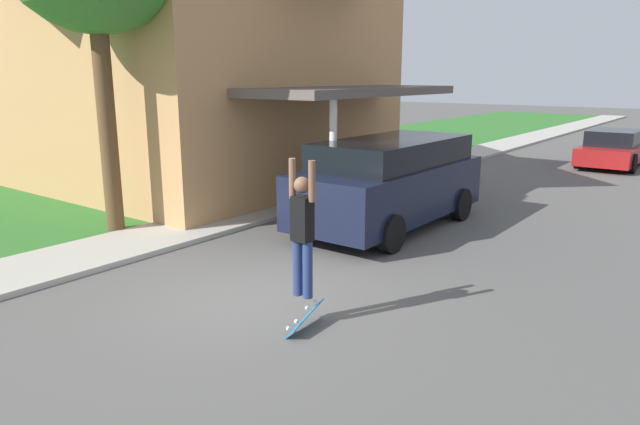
{
  "coord_description": "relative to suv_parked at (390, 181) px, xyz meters",
  "views": [
    {
      "loc": [
        5.86,
        -5.75,
        3.25
      ],
      "look_at": [
        0.41,
        1.37,
        1.1
      ],
      "focal_mm": 32.0,
      "sensor_mm": 36.0,
      "label": 1
    }
  ],
  "objects": [
    {
      "name": "house",
      "position": [
        -7.64,
        1.28,
        3.2
      ],
      "size": [
        12.03,
        9.68,
        8.03
      ],
      "color": "tan",
      "rests_on": "lawn"
    },
    {
      "name": "sidewalk",
      "position": [
        -3.29,
        1.17,
        -0.98
      ],
      "size": [
        1.8,
        80.0,
        0.1
      ],
      "color": "#ADA89E",
      "rests_on": "ground_plane"
    },
    {
      "name": "car_down_street",
      "position": [
        2.07,
        12.4,
        -0.38
      ],
      "size": [
        1.94,
        4.16,
        1.34
      ],
      "color": "maroon",
      "rests_on": "ground_plane"
    },
    {
      "name": "skateboard",
      "position": [
        1.78,
        -5.18,
        -0.88
      ],
      "size": [
        0.32,
        0.81,
        0.34
      ],
      "color": "#236B99",
      "rests_on": "ground_plane"
    },
    {
      "name": "suv_parked",
      "position": [
        0.0,
        0.0,
        0.0
      ],
      "size": [
        2.19,
        5.07,
        1.93
      ],
      "color": "black",
      "rests_on": "ground_plane"
    },
    {
      "name": "lawn",
      "position": [
        -7.69,
        1.17,
        -0.99
      ],
      "size": [
        10.0,
        80.0,
        0.08
      ],
      "color": "#2D6B28",
      "rests_on": "ground_plane"
    },
    {
      "name": "skateboarder",
      "position": [
        1.66,
        -5.07,
        0.3
      ],
      "size": [
        0.41,
        0.21,
        1.83
      ],
      "color": "navy",
      "rests_on": "ground_plane"
    },
    {
      "name": "ground_plane",
      "position": [
        0.31,
        -4.83,
        -1.03
      ],
      "size": [
        120.0,
        120.0,
        0.0
      ],
      "primitive_type": "plane",
      "color": "#54514F"
    }
  ]
}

